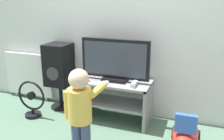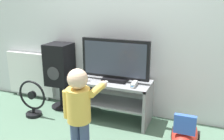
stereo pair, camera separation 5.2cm
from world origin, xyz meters
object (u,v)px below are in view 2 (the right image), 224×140
game_console (134,84)px  floor_fan (32,100)px  radiator (31,74)px  speaker_tower (60,66)px  television (115,61)px  remote_primary (85,81)px  child (79,105)px  ride_on_toy (185,135)px

game_console → floor_fan: (-1.34, -0.21, -0.33)m
radiator → speaker_tower: bearing=-12.9°
television → floor_fan: size_ratio=1.73×
remote_primary → child: child is taller
game_console → radiator: bearing=169.9°
remote_primary → child: size_ratio=0.14×
television → floor_fan: (-1.06, -0.32, -0.56)m
television → child: (-0.06, -0.83, -0.25)m
television → remote_primary: 0.45m
child → floor_fan: 1.17m
speaker_tower → radiator: (-0.63, 0.14, -0.23)m
game_console → radiator: 1.79m
remote_primary → radiator: (-1.15, 0.39, -0.15)m
television → ride_on_toy: size_ratio=1.42×
television → ride_on_toy: television is taller
floor_fan → child: bearing=-27.4°
game_console → ride_on_toy: (0.64, -0.30, -0.37)m
game_console → remote_primary: game_console is taller
ride_on_toy → radiator: 2.48m
game_console → speaker_tower: (-1.13, 0.17, 0.06)m
television → floor_fan: television is taller
child → speaker_tower: (-0.79, 0.90, 0.08)m
remote_primary → floor_fan: bearing=-169.2°
television → radiator: size_ratio=1.08×
television → game_console: (0.28, -0.10, -0.23)m
television → game_console: 0.38m
television → speaker_tower: (-0.85, 0.07, -0.17)m
television → radiator: television is taller
speaker_tower → ride_on_toy: speaker_tower is taller
floor_fan → television: bearing=16.6°
game_console → radiator: radiator is taller
floor_fan → radiator: (-0.42, 0.53, 0.16)m
television → game_console: television is taller
television → speaker_tower: 0.87m
television → child: television is taller
child → television: bearing=86.0°
game_console → ride_on_toy: game_console is taller
remote_primary → speaker_tower: 0.58m
ride_on_toy → radiator: (-2.40, 0.61, 0.21)m
television → radiator: (-1.48, 0.21, -0.40)m
remote_primary → radiator: bearing=161.4°
ride_on_toy → child: bearing=-156.0°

